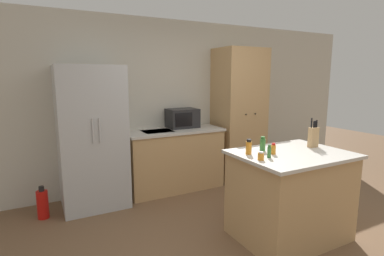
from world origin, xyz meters
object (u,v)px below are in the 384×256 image
Objects in this scene: spice_bottle_green_herb at (273,149)px; spice_bottle_pale_salt at (261,156)px; spice_bottle_tall_dark at (263,144)px; fire_extinguisher at (43,204)px; spice_bottle_amber_oil at (249,147)px; microwave at (182,118)px; spice_bottle_short_red at (269,152)px; refrigerator at (92,137)px; knife_block at (313,137)px; pantry_cabinet at (239,115)px.

spice_bottle_pale_salt is (-0.26, -0.11, -0.02)m from spice_bottle_green_herb.
spice_bottle_tall_dark reaches higher than fire_extinguisher.
spice_bottle_amber_oil is 1.91× the size of spice_bottle_pale_salt.
microwave is 3.68× the size of spice_bottle_short_red.
refrigerator is 22.66× the size of spice_bottle_pale_salt.
refrigerator is at bearing 10.60° from fire_extinguisher.
knife_block is at bearing -30.77° from fire_extinguisher.
pantry_cabinet is 5.32× the size of fire_extinguisher.
refrigerator reaches higher than spice_bottle_tall_dark.
knife_block is (2.11, -1.76, 0.13)m from refrigerator.
spice_bottle_tall_dark is 0.27m from spice_bottle_short_red.
spice_bottle_tall_dark is 1.88× the size of spice_bottle_pale_salt.
pantry_cabinet is at bearing 80.51° from knife_block.
spice_bottle_green_herb is 1.40× the size of spice_bottle_pale_salt.
spice_bottle_amber_oil is at bearing -168.71° from spice_bottle_tall_dark.
knife_block is at bearing 9.30° from spice_bottle_pale_salt.
spice_bottle_green_herb is at bearing 32.34° from spice_bottle_short_red.
spice_bottle_short_red is at bearing -41.04° from fire_extinguisher.
spice_bottle_tall_dark reaches higher than spice_bottle_short_red.
spice_bottle_tall_dark is (-0.92, -1.68, -0.08)m from pantry_cabinet.
fire_extinguisher is at bearing 138.96° from spice_bottle_short_red.
refrigerator reaches higher than microwave.
spice_bottle_pale_salt is 2.71m from fire_extinguisher.
refrigerator is 14.64× the size of spice_bottle_short_red.
knife_block reaches higher than spice_bottle_amber_oil.
knife_block reaches higher than microwave.
spice_bottle_short_red is (-0.04, -2.03, -0.08)m from microwave.
refrigerator reaches higher than spice_bottle_short_red.
refrigerator is at bearing 123.04° from spice_bottle_pale_salt.
fire_extinguisher is (-2.01, 1.75, -0.82)m from spice_bottle_short_red.
microwave is 2.05m from knife_block.
spice_bottle_green_herb is at bearing -116.50° from pantry_cabinet.
knife_block reaches higher than spice_bottle_tall_dark.
microwave is at bearing 110.07° from knife_block.
spice_bottle_amber_oil is 0.23m from spice_bottle_pale_salt.
fire_extinguisher is (-2.14, 1.51, -0.83)m from spice_bottle_tall_dark.
spice_bottle_short_red is (-1.04, -1.92, -0.09)m from pantry_cabinet.
microwave is at bearing 92.62° from spice_bottle_green_herb.
spice_bottle_green_herb reaches higher than fire_extinguisher.
spice_bottle_pale_salt is (-0.17, -2.07, -0.10)m from microwave.
refrigerator is 4.56× the size of fire_extinguisher.
spice_bottle_green_herb is at bearing -177.24° from knife_block.
pantry_cabinet is 4.65× the size of microwave.
refrigerator reaches higher than knife_block.
spice_bottle_green_herb is (0.13, 0.08, -0.01)m from spice_bottle_short_red.
knife_block is at bearing -39.84° from refrigerator.
spice_bottle_green_herb is 0.28× the size of fire_extinguisher.
pantry_cabinet is 3.19m from fire_extinguisher.
microwave is 1.41× the size of knife_block.
spice_bottle_pale_salt reaches higher than fire_extinguisher.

